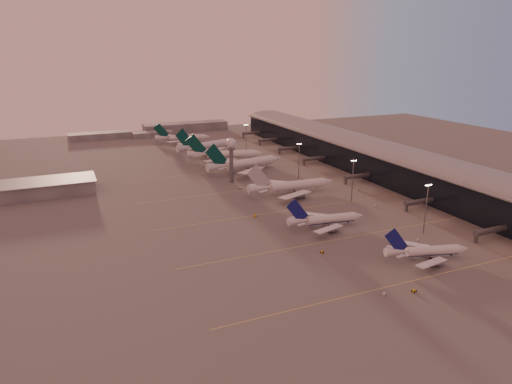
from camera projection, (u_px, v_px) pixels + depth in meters
name	position (u px, v px, depth m)	size (l,w,h in m)	color
ground	(318.00, 254.00, 196.06)	(700.00, 700.00, 0.00)	#585555
taxiway_markings	(313.00, 206.00, 256.51)	(180.00, 185.25, 0.02)	#E6D151
terminal	(369.00, 156.00, 330.31)	(57.00, 362.00, 23.04)	black
hangar	(24.00, 190.00, 272.09)	(82.00, 27.00, 8.50)	slate
radar_tower	(231.00, 151.00, 296.95)	(6.40, 6.40, 31.10)	#56585D
mast_a	(426.00, 206.00, 213.94)	(3.60, 0.56, 25.00)	#56585D
mast_b	(353.00, 178.00, 261.03)	(3.60, 0.56, 25.00)	#56585D
mast_c	(299.00, 159.00, 307.36)	(3.60, 0.56, 25.00)	#56585D
mast_d	(246.00, 137.00, 385.51)	(3.60, 0.56, 25.00)	#56585D
distant_horizon	(162.00, 130.00, 480.97)	(165.00, 37.50, 9.00)	slate
narrowbody_near	(427.00, 252.00, 190.50)	(36.93, 29.07, 14.76)	silver
narrowbody_mid	(326.00, 221.00, 225.47)	(41.03, 32.56, 16.07)	silver
widebody_white	(292.00, 188.00, 278.39)	(57.58, 46.08, 20.24)	silver
greentail_a	(246.00, 165.00, 330.98)	(62.40, 50.00, 22.80)	silver
greentail_b	(226.00, 156.00, 360.44)	(59.56, 47.45, 22.17)	silver
greentail_c	(209.00, 147.00, 394.65)	(61.54, 49.00, 22.96)	silver
greentail_d	(183.00, 139.00, 433.53)	(52.14, 41.72, 19.13)	silver
gsv_truck_a	(385.00, 292.00, 162.85)	(5.26, 3.84, 2.01)	silver
gsv_tug_near	(414.00, 291.00, 164.92)	(2.77, 3.71, 0.95)	gold
gsv_catering_a	(418.00, 237.00, 208.75)	(5.01, 3.40, 3.78)	silver
gsv_tug_mid	(322.00, 252.00, 197.00)	(3.53, 3.35, 0.87)	gold
gsv_truck_b	(375.00, 205.00, 255.61)	(5.35, 3.56, 2.04)	silver
gsv_truck_c	(256.00, 214.00, 239.54)	(6.64, 4.17, 2.52)	gold
gsv_catering_b	(358.00, 187.00, 285.11)	(6.02, 4.02, 4.54)	silver
gsv_tug_far	(240.00, 188.00, 287.72)	(3.45, 3.66, 0.90)	silver
gsv_tug_hangar	(264.00, 167.00, 340.39)	(3.75, 3.30, 0.92)	silver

